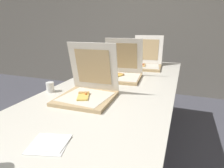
{
  "coord_description": "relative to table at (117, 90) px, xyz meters",
  "views": [
    {
      "loc": [
        0.48,
        -0.76,
        1.21
      ],
      "look_at": [
        0.02,
        0.47,
        0.8
      ],
      "focal_mm": 30.81,
      "sensor_mm": 36.0,
      "label": 1
    }
  ],
  "objects": [
    {
      "name": "napkin_pile",
      "position": [
        0.01,
        -0.86,
        0.05
      ],
      "size": [
        0.18,
        0.18,
        0.01
      ],
      "color": "white",
      "rests_on": "table"
    },
    {
      "name": "table",
      "position": [
        0.0,
        0.0,
        0.0
      ],
      "size": [
        0.91,
        2.34,
        0.74
      ],
      "color": "silver",
      "rests_on": "ground"
    },
    {
      "name": "cup_white_mid",
      "position": [
        -0.28,
        0.02,
        0.08
      ],
      "size": [
        0.06,
        0.06,
        0.07
      ],
      "primitive_type": "cylinder",
      "color": "white",
      "rests_on": "table"
    },
    {
      "name": "cup_white_near_left",
      "position": [
        -0.4,
        -0.33,
        0.08
      ],
      "size": [
        0.06,
        0.06,
        0.07
      ],
      "primitive_type": "cylinder",
      "color": "white",
      "rests_on": "table"
    },
    {
      "name": "wall_back",
      "position": [
        0.0,
        2.16,
        0.6
      ],
      "size": [
        10.0,
        0.1,
        2.6
      ],
      "primitive_type": "cube",
      "color": "gray",
      "rests_on": "ground"
    },
    {
      "name": "pizza_box_middle",
      "position": [
        -0.03,
        0.21,
        0.1
      ],
      "size": [
        0.37,
        0.37,
        0.35
      ],
      "rotation": [
        0.0,
        0.0,
        0.08
      ],
      "color": "tan",
      "rests_on": "table"
    },
    {
      "name": "pizza_box_front",
      "position": [
        -0.09,
        -0.35,
        0.1
      ],
      "size": [
        0.36,
        0.36,
        0.36
      ],
      "rotation": [
        0.0,
        0.0,
        0.04
      ],
      "color": "tan",
      "rests_on": "table"
    },
    {
      "name": "pizza_box_back",
      "position": [
        0.08,
        0.76,
        0.1
      ],
      "size": [
        0.38,
        0.48,
        0.35
      ],
      "rotation": [
        0.0,
        0.0,
        0.07
      ],
      "color": "tan",
      "rests_on": "table"
    }
  ]
}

